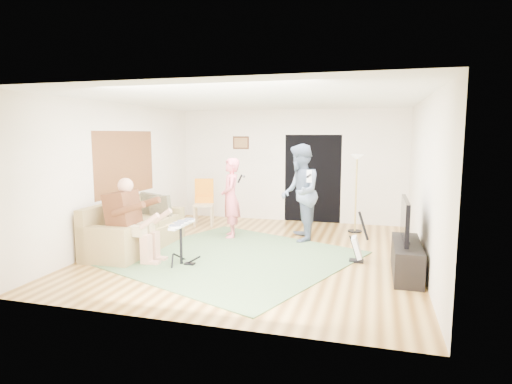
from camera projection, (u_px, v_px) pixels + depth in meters
floor at (257, 253)px, 7.69m from camera, size 6.00×6.00×0.00m
walls at (257, 178)px, 7.51m from camera, size 5.50×6.00×2.70m
ceiling at (257, 100)px, 7.32m from camera, size 6.00×6.00×0.00m
window_blinds at (126, 163)px, 8.41m from camera, size 0.00×2.05×2.05m
doorway at (313, 179)px, 10.25m from camera, size 2.10×0.00×2.10m
picture_frame at (241, 143)px, 10.62m from camera, size 0.42×0.03×0.32m
area_rug at (234, 257)px, 7.36m from camera, size 4.59×4.56×0.02m
sofa at (132, 233)px, 7.91m from camera, size 0.91×2.21×0.89m
drummer at (133, 229)px, 7.14m from camera, size 0.91×0.51×1.40m
drum_kit at (181, 246)px, 6.94m from camera, size 0.39×0.71×0.73m
singer at (231, 198)px, 8.73m from camera, size 0.58×0.70×1.63m
microphone at (240, 179)px, 8.63m from camera, size 0.06×0.06×0.24m
guitarist at (300, 193)px, 8.46m from camera, size 0.92×1.08×1.93m
guitar_held at (310, 176)px, 8.36m from camera, size 0.14×0.60×0.26m
guitar_spare at (357, 247)px, 7.11m from camera, size 0.31×0.28×0.86m
torchiere_lamp at (356, 179)px, 9.17m from camera, size 0.30×0.30×1.68m
dining_chair at (204, 209)px, 9.95m from camera, size 0.57×0.60×1.08m
tv_cabinet at (407, 259)px, 6.44m from camera, size 0.40×1.40×0.50m
television at (405, 220)px, 6.37m from camera, size 0.06×1.12×0.62m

